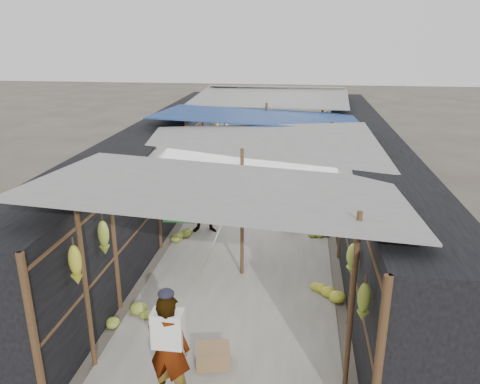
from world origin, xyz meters
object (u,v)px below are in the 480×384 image
at_px(crate_near, 213,356).
at_px(vendor_elderly, 169,347).
at_px(vendor_seated, 301,200).
at_px(black_basin, 305,179).
at_px(shopper_blue, 207,202).

bearing_deg(crate_near, vendor_elderly, -134.03).
relative_size(vendor_elderly, vendor_seated, 1.85).
bearing_deg(vendor_seated, crate_near, 1.65).
xyz_separation_m(crate_near, black_basin, (1.35, 9.17, -0.07)).
bearing_deg(shopper_blue, black_basin, 55.55).
bearing_deg(crate_near, black_basin, 70.05).
bearing_deg(shopper_blue, vendor_elderly, -90.32).
distance_m(shopper_blue, vendor_seated, 2.68).
relative_size(vendor_elderly, shopper_blue, 1.01).
height_order(vendor_elderly, shopper_blue, vendor_elderly).
height_order(crate_near, vendor_seated, vendor_seated).
distance_m(crate_near, vendor_elderly, 1.03).
distance_m(crate_near, vendor_seated, 6.33).
distance_m(vendor_elderly, vendor_seated, 7.10).
bearing_deg(crate_near, shopper_blue, 90.44).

